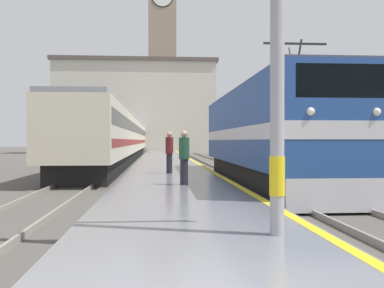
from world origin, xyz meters
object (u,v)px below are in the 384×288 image
second_waiting_passenger (169,151)px  person_on_platform (184,156)px  locomotive_train (266,135)px  passenger_train (122,138)px  clock_tower (162,49)px

second_waiting_passenger → person_on_platform: bearing=-86.2°
locomotive_train → passenger_train: locomotive_train is taller
clock_tower → second_waiting_passenger: bearing=-90.3°
passenger_train → second_waiting_passenger: 21.11m
passenger_train → locomotive_train: bearing=-71.9°
person_on_platform → locomotive_train: bearing=41.7°
person_on_platform → second_waiting_passenger: second_waiting_passenger is taller
locomotive_train → passenger_train: (-7.47, 22.87, 0.00)m
passenger_train → clock_tower: size_ratio=1.61×
person_on_platform → second_waiting_passenger: size_ratio=0.96×
locomotive_train → clock_tower: bearing=93.9°
locomotive_train → passenger_train: bearing=108.1°
locomotive_train → person_on_platform: locomotive_train is taller
person_on_platform → clock_tower: clock_tower is taller
locomotive_train → passenger_train: 24.06m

